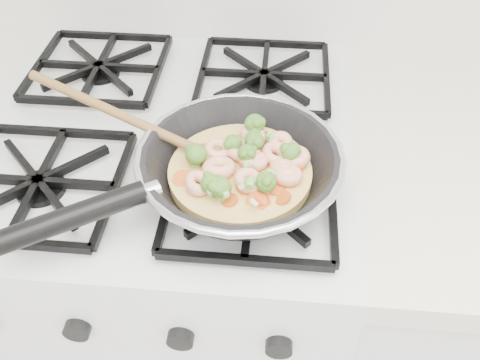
{
  "coord_description": "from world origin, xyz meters",
  "views": [
    {
      "loc": [
        0.18,
        1.05,
        1.43
      ],
      "look_at": [
        0.13,
        1.57,
        0.93
      ],
      "focal_mm": 39.24,
      "sensor_mm": 36.0,
      "label": 1
    }
  ],
  "objects": [
    {
      "name": "stove",
      "position": [
        0.0,
        1.7,
        0.46
      ],
      "size": [
        0.6,
        0.6,
        0.92
      ],
      "color": "white",
      "rests_on": "ground"
    },
    {
      "name": "skillet",
      "position": [
        0.13,
        1.57,
        0.96
      ],
      "size": [
        0.46,
        0.32,
        0.09
      ],
      "rotation": [
        0.0,
        0.0,
        0.13
      ],
      "color": "black",
      "rests_on": "stove"
    }
  ]
}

